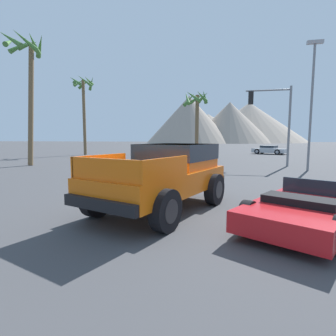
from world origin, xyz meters
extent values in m
plane|color=#424244|center=(0.00, 0.00, 0.00)|extent=(320.00, 320.00, 0.00)
cube|color=orange|center=(-0.18, -0.13, 0.82)|extent=(3.41, 4.87, 0.58)
cube|color=orange|center=(0.12, 0.71, 1.47)|extent=(2.42, 2.47, 0.72)
cube|color=#1E2833|center=(0.12, 0.71, 1.60)|extent=(2.47, 2.52, 0.46)
cube|color=orange|center=(-1.52, -0.98, 1.35)|extent=(0.67, 1.70, 0.48)
cube|color=orange|center=(0.32, -1.63, 1.35)|extent=(0.67, 1.70, 0.48)
cube|color=orange|center=(-0.88, -2.10, 1.35)|extent=(1.86, 0.73, 0.48)
cube|color=black|center=(0.59, 2.01, 0.65)|extent=(1.93, 0.82, 0.24)
cube|color=black|center=(-0.94, -2.27, 0.65)|extent=(1.93, 0.82, 0.24)
cylinder|color=black|center=(-0.70, 1.52, 0.47)|extent=(0.59, 0.98, 0.94)
cylinder|color=#232326|center=(-0.70, 1.52, 0.47)|extent=(0.46, 0.59, 0.52)
cylinder|color=black|center=(1.27, 0.81, 0.47)|extent=(0.59, 0.98, 0.94)
cylinder|color=#232326|center=(1.27, 0.81, 0.47)|extent=(0.46, 0.59, 0.52)
cylinder|color=black|center=(-1.63, -1.08, 0.47)|extent=(0.59, 0.98, 0.94)
cylinder|color=#232326|center=(-1.63, -1.08, 0.47)|extent=(0.46, 0.59, 0.52)
cylinder|color=black|center=(0.34, -1.78, 0.47)|extent=(0.59, 0.98, 0.94)
cylinder|color=#232326|center=(0.34, -1.78, 0.47)|extent=(0.46, 0.59, 0.52)
cube|color=red|center=(3.50, -0.49, 0.39)|extent=(3.80, 4.85, 0.43)
cube|color=#1E2833|center=(3.75, -0.05, 0.79)|extent=(1.34, 0.79, 0.37)
cube|color=black|center=(3.10, -1.19, 0.69)|extent=(1.55, 1.26, 0.16)
cylinder|color=black|center=(3.46, 1.16, 0.33)|extent=(0.52, 0.68, 0.66)
cylinder|color=#9E9EA3|center=(3.46, 1.16, 0.33)|extent=(0.38, 0.43, 0.36)
cylinder|color=black|center=(2.06, -1.30, 0.33)|extent=(0.52, 0.68, 0.66)
cylinder|color=#9E9EA3|center=(2.06, -1.30, 0.33)|extent=(0.38, 0.43, 0.36)
cube|color=#B7BABF|center=(7.26, 28.75, 0.44)|extent=(4.49, 3.59, 0.52)
cube|color=#B7BABF|center=(7.17, 28.80, 0.90)|extent=(2.29, 2.21, 0.41)
cube|color=#1E2833|center=(7.17, 28.80, 0.95)|extent=(2.33, 2.26, 0.24)
cylinder|color=black|center=(8.80, 28.85, 0.33)|extent=(0.69, 0.52, 0.67)
cylinder|color=#9E9EA3|center=(8.80, 28.85, 0.33)|extent=(0.43, 0.38, 0.37)
cylinder|color=black|center=(7.96, 27.37, 0.33)|extent=(0.69, 0.52, 0.67)
cylinder|color=#9E9EA3|center=(7.96, 27.37, 0.33)|extent=(0.43, 0.38, 0.37)
cylinder|color=black|center=(6.56, 30.12, 0.33)|extent=(0.69, 0.52, 0.67)
cylinder|color=#9E9EA3|center=(6.56, 30.12, 0.33)|extent=(0.43, 0.38, 0.37)
cylinder|color=black|center=(5.72, 28.65, 0.33)|extent=(0.69, 0.52, 0.67)
cylinder|color=#9E9EA3|center=(5.72, 28.65, 0.33)|extent=(0.43, 0.38, 0.37)
cube|color=#232328|center=(-7.59, 24.30, 0.49)|extent=(3.32, 4.55, 0.61)
cube|color=#232328|center=(-7.55, 24.20, 1.01)|extent=(2.12, 2.24, 0.43)
cube|color=#1E2833|center=(-7.55, 24.20, 1.06)|extent=(2.17, 2.29, 0.26)
cylinder|color=black|center=(-8.89, 25.14, 0.34)|extent=(0.48, 0.71, 0.67)
cylinder|color=#9E9EA3|center=(-8.89, 25.14, 0.34)|extent=(0.37, 0.43, 0.37)
cylinder|color=black|center=(-7.37, 25.83, 0.34)|extent=(0.48, 0.71, 0.67)
cylinder|color=#9E9EA3|center=(-7.37, 25.83, 0.34)|extent=(0.37, 0.43, 0.37)
cylinder|color=black|center=(-7.81, 22.76, 0.34)|extent=(0.48, 0.71, 0.67)
cylinder|color=#9E9EA3|center=(-7.81, 22.76, 0.34)|extent=(0.37, 0.43, 0.37)
cylinder|color=black|center=(-6.29, 23.45, 0.34)|extent=(0.48, 0.71, 0.67)
cylinder|color=#9E9EA3|center=(-6.29, 23.45, 0.34)|extent=(0.37, 0.43, 0.37)
cylinder|color=slate|center=(5.99, 13.05, 2.83)|extent=(0.16, 0.16, 5.65)
cylinder|color=slate|center=(4.48, 13.05, 5.40)|extent=(3.04, 0.11, 0.11)
cube|color=black|center=(3.32, 13.05, 4.90)|extent=(0.34, 0.26, 0.90)
sphere|color=red|center=(3.32, 13.20, 5.17)|extent=(0.20, 0.20, 0.20)
sphere|color=orange|center=(3.32, 13.20, 4.90)|extent=(0.20, 0.20, 0.20)
sphere|color=green|center=(3.32, 13.20, 4.63)|extent=(0.20, 0.20, 0.20)
cylinder|color=slate|center=(6.62, 10.52, 3.77)|extent=(0.14, 0.14, 7.54)
cube|color=#99999E|center=(6.62, 10.52, 7.64)|extent=(0.90, 0.24, 0.20)
cylinder|color=brown|center=(-12.57, 10.15, 4.49)|extent=(0.36, 1.18, 8.98)
cone|color=#427533|center=(-11.79, 9.86, 8.66)|extent=(0.57, 1.43, 1.33)
cone|color=#427533|center=(-11.83, 10.51, 8.70)|extent=(1.75, 1.70, 1.29)
cone|color=#427533|center=(-12.79, 10.43, 8.82)|extent=(1.52, 0.79, 0.84)
cone|color=#427533|center=(-13.28, 10.19, 8.68)|extent=(1.15, 1.51, 1.31)
cone|color=#427533|center=(-13.39, 9.39, 8.73)|extent=(1.01, 1.74, 1.16)
cone|color=#427533|center=(-12.69, 8.68, 8.66)|extent=(2.04, 0.59, 1.41)
cone|color=#427533|center=(-11.91, 9.13, 8.67)|extent=(1.38, 1.45, 1.36)
cylinder|color=brown|center=(-15.24, 22.40, 4.49)|extent=(0.36, 0.42, 8.99)
cone|color=#427533|center=(-14.43, 22.31, 8.85)|extent=(0.48, 1.67, 0.90)
cone|color=#427533|center=(-14.48, 23.03, 8.67)|extent=(1.48, 1.61, 1.49)
cone|color=#427533|center=(-15.54, 23.18, 8.68)|extent=(1.58, 0.87, 1.40)
cone|color=#427533|center=(-15.96, 22.70, 8.76)|extent=(0.96, 1.53, 1.18)
cone|color=#427533|center=(-16.05, 22.00, 8.81)|extent=(1.07, 1.77, 1.03)
cone|color=#427533|center=(-15.67, 21.38, 8.72)|extent=(2.03, 1.15, 1.35)
cone|color=#427533|center=(-14.57, 21.66, 8.70)|extent=(1.56, 1.50, 1.38)
cylinder|color=brown|center=(-1.15, 18.97, 3.11)|extent=(0.36, 0.66, 6.23)
cone|color=#427533|center=(-0.42, 18.69, 5.95)|extent=(0.59, 1.41, 1.23)
cone|color=#427533|center=(-0.64, 19.35, 6.02)|extent=(1.30, 1.28, 1.05)
cone|color=#427533|center=(-1.25, 19.63, 5.97)|extent=(1.60, 0.55, 1.20)
cone|color=#427533|center=(-1.97, 19.36, 5.86)|extent=(1.24, 1.63, 1.55)
cone|color=#427533|center=(-2.07, 18.50, 5.87)|extent=(0.91, 1.74, 1.53)
cone|color=#427533|center=(-1.46, 18.04, 5.96)|extent=(1.61, 0.91, 1.24)
cone|color=#427533|center=(-0.67, 18.31, 5.98)|extent=(1.22, 1.17, 1.15)
cone|color=gray|center=(3.64, 115.27, 9.11)|extent=(37.53, 37.53, 18.23)
cone|color=gray|center=(-13.48, 106.32, 10.05)|extent=(37.01, 37.01, 20.09)
cone|color=gray|center=(-7.28, 134.91, 7.43)|extent=(52.05, 52.05, 14.86)
cone|color=gray|center=(13.64, 134.36, 10.08)|extent=(57.16, 57.16, 20.15)
camera|label=1|loc=(1.52, -7.07, 1.99)|focal=28.00mm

